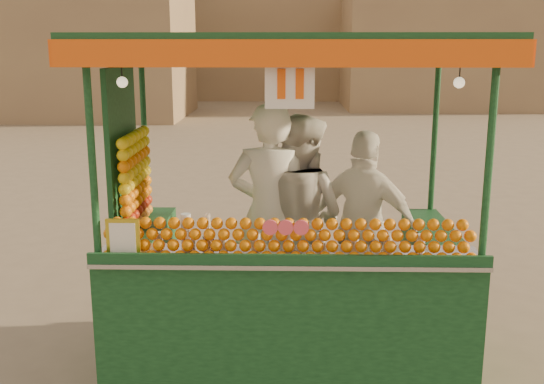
{
  "coord_description": "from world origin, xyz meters",
  "views": [
    {
      "loc": [
        -0.04,
        -5.0,
        2.75
      ],
      "look_at": [
        -0.16,
        0.09,
        1.57
      ],
      "focal_mm": 41.99,
      "sensor_mm": 36.0,
      "label": 1
    }
  ],
  "objects_px": {
    "juice_cart": "(279,270)",
    "vendor_middle": "(300,216)",
    "vendor_right": "(364,226)",
    "vendor_left": "(269,213)"
  },
  "relations": [
    {
      "from": "vendor_left",
      "to": "vendor_middle",
      "type": "bearing_deg",
      "value": -154.71
    },
    {
      "from": "juice_cart",
      "to": "vendor_middle",
      "type": "relative_size",
      "value": 1.69
    },
    {
      "from": "vendor_left",
      "to": "juice_cart",
      "type": "bearing_deg",
      "value": 101.55
    },
    {
      "from": "juice_cart",
      "to": "vendor_middle",
      "type": "height_order",
      "value": "juice_cart"
    },
    {
      "from": "vendor_middle",
      "to": "vendor_right",
      "type": "xyz_separation_m",
      "value": [
        0.57,
        -0.06,
        -0.07
      ]
    },
    {
      "from": "juice_cart",
      "to": "vendor_right",
      "type": "xyz_separation_m",
      "value": [
        0.75,
        0.45,
        0.26
      ]
    },
    {
      "from": "vendor_left",
      "to": "vendor_middle",
      "type": "height_order",
      "value": "vendor_left"
    },
    {
      "from": "vendor_left",
      "to": "vendor_middle",
      "type": "relative_size",
      "value": 1.07
    },
    {
      "from": "juice_cart",
      "to": "vendor_middle",
      "type": "distance_m",
      "value": 0.63
    },
    {
      "from": "juice_cart",
      "to": "vendor_right",
      "type": "relative_size",
      "value": 1.83
    }
  ]
}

